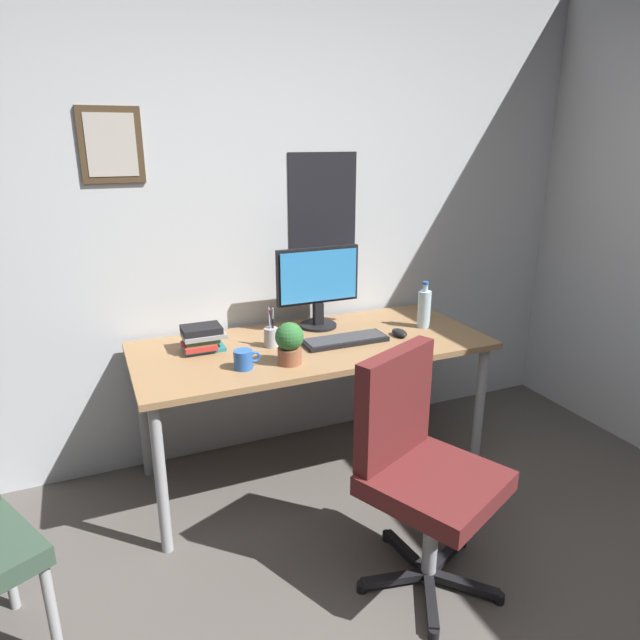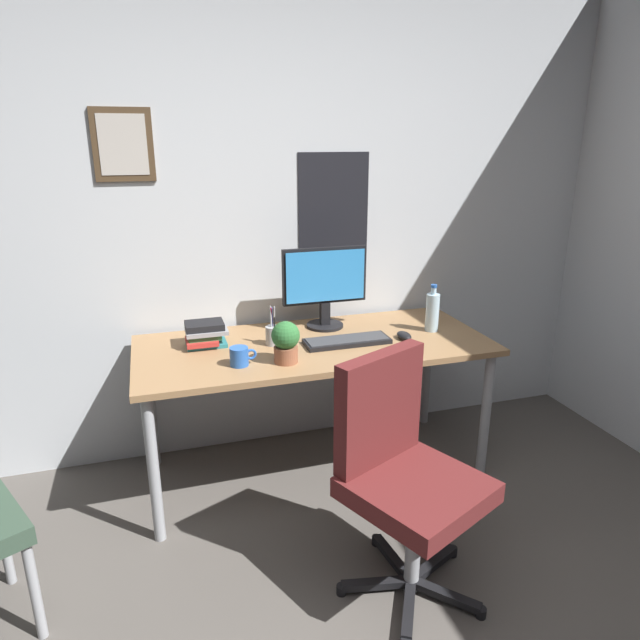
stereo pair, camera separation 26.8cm
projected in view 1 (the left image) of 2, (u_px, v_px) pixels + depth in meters
wall_back at (229, 221)px, 2.94m from camera, size 4.40×0.10×2.60m
desk at (312, 356)px, 2.84m from camera, size 1.76×0.76×0.74m
office_chair at (418, 460)px, 2.17m from camera, size 0.61×0.61×0.95m
monitor at (318, 284)px, 2.98m from camera, size 0.46×0.20×0.43m
keyboard at (345, 340)px, 2.82m from camera, size 0.43×0.15×0.03m
computer_mouse at (399, 333)px, 2.90m from camera, size 0.06×0.11×0.04m
water_bottle at (424, 308)px, 3.02m from camera, size 0.07×0.07×0.25m
coffee_mug_near at (244, 359)px, 2.49m from camera, size 0.12×0.08×0.09m
potted_plant at (289, 342)px, 2.52m from camera, size 0.13×0.13×0.19m
pen_cup at (271, 336)px, 2.75m from camera, size 0.07×0.07×0.20m
book_stack_left at (202, 338)px, 2.70m from camera, size 0.20×0.16×0.12m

